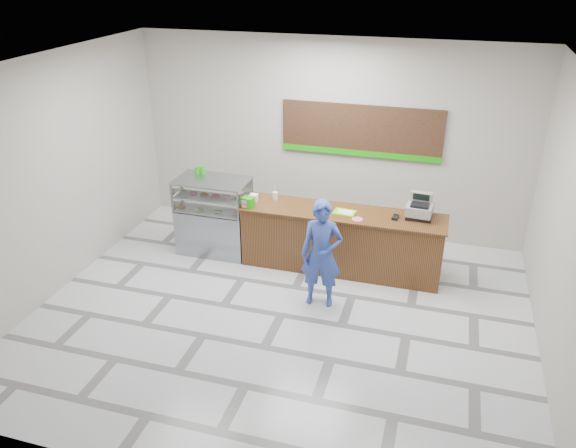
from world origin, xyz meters
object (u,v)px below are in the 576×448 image
(sales_counter, at_px, (341,241))
(display_case, at_px, (214,215))
(cash_register, at_px, (420,209))
(customer, at_px, (322,254))
(serving_tray, at_px, (345,212))

(sales_counter, relative_size, display_case, 2.45)
(sales_counter, bearing_deg, cash_register, 7.67)
(sales_counter, height_order, display_case, display_case)
(display_case, distance_m, customer, 2.39)
(sales_counter, distance_m, display_case, 2.23)
(cash_register, bearing_deg, customer, -130.86)
(sales_counter, bearing_deg, display_case, -180.00)
(sales_counter, xyz_separation_m, display_case, (-2.22, -0.00, 0.16))
(display_case, xyz_separation_m, customer, (2.13, -1.06, 0.15))
(display_case, xyz_separation_m, cash_register, (3.39, 0.16, 0.49))
(display_case, bearing_deg, serving_tray, -0.73)
(sales_counter, xyz_separation_m, customer, (-0.09, -1.06, 0.31))
(display_case, distance_m, serving_tray, 2.29)
(display_case, xyz_separation_m, serving_tray, (2.26, -0.03, 0.36))
(sales_counter, height_order, customer, customer)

